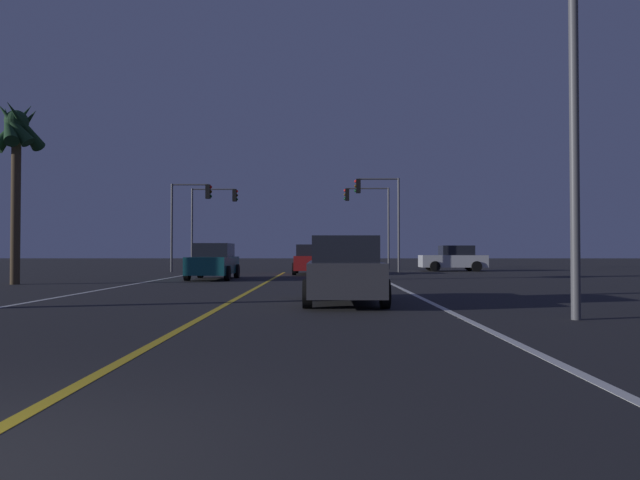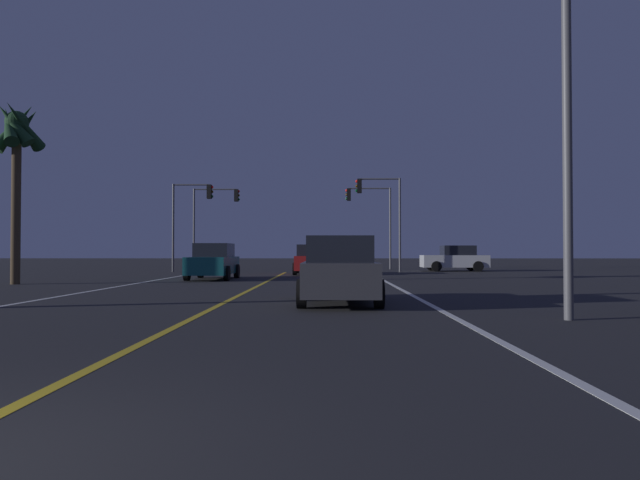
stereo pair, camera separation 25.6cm
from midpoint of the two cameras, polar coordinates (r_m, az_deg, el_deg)
lane_edge_right at (r=16.28m, az=10.27°, el=-5.80°), size 0.16×38.05×0.01m
lane_edge_left at (r=17.84m, az=-25.05°, el=-5.30°), size 0.16×38.05×0.01m
lane_center_divider at (r=16.27m, az=-8.23°, el=-5.81°), size 0.16×38.05×0.01m
car_oncoming at (r=26.91m, az=-10.54°, el=-2.20°), size 2.02×4.30×1.70m
car_ahead_far at (r=32.23m, az=-0.63°, el=-2.04°), size 2.02×4.30×1.70m
car_crossing_side at (r=38.28m, az=13.79°, el=-1.87°), size 4.30×2.02×1.70m
car_lead_same_lane at (r=14.30m, az=2.48°, el=-3.18°), size 2.02×4.30×1.70m
traffic_light_near_right at (r=35.83m, az=6.30°, el=3.77°), size 2.89×0.36×5.98m
traffic_light_near_left at (r=36.67m, az=-12.74°, el=3.28°), size 2.64×0.36×5.63m
traffic_light_far_right at (r=41.27m, az=5.25°, el=3.17°), size 3.37×0.36×5.99m
traffic_light_far_left at (r=41.96m, az=-10.47°, el=3.07°), size 3.46×0.36×5.94m
street_lamp_right_near at (r=12.45m, az=22.07°, el=19.20°), size 2.45×0.44×8.99m
palm_tree_left_mid at (r=25.91m, az=-28.28°, el=9.09°), size 2.05×2.30×7.53m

